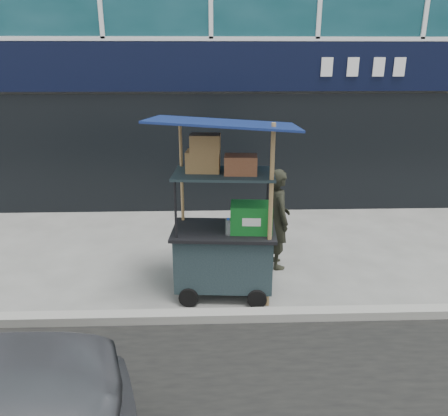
{
  "coord_description": "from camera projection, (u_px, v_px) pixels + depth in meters",
  "views": [
    {
      "loc": [
        -0.06,
        -4.84,
        3.06
      ],
      "look_at": [
        0.15,
        1.2,
        0.98
      ],
      "focal_mm": 35.0,
      "sensor_mm": 36.0,
      "label": 1
    }
  ],
  "objects": [
    {
      "name": "ground",
      "position": [
        215.0,
        311.0,
        5.57
      ],
      "size": [
        80.0,
        80.0,
        0.0
      ],
      "primitive_type": "plane",
      "color": "slate",
      "rests_on": "ground"
    },
    {
      "name": "curb",
      "position": [
        216.0,
        316.0,
        5.36
      ],
      "size": [
        80.0,
        0.18,
        0.12
      ],
      "primitive_type": "cube",
      "color": "gray",
      "rests_on": "ground"
    },
    {
      "name": "vendor_cart",
      "position": [
        225.0,
        235.0,
        5.75
      ],
      "size": [
        1.87,
        1.39,
        2.42
      ],
      "rotation": [
        0.0,
        0.0,
        -0.07
      ],
      "color": "#1A282D",
      "rests_on": "ground"
    },
    {
      "name": "vendor_man",
      "position": [
        278.0,
        219.0,
        6.57
      ],
      "size": [
        0.46,
        0.61,
        1.54
      ],
      "primitive_type": "imported",
      "rotation": [
        0.0,
        0.0,
        1.74
      ],
      "color": "black",
      "rests_on": "ground"
    }
  ]
}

